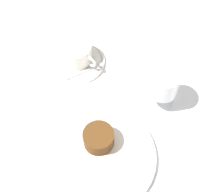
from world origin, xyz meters
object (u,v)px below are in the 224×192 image
Objects in this scene: dinner_plate at (101,158)px; coffee_cup at (76,52)px; dessert_cake at (99,138)px; wine_glass at (163,84)px.

dinner_plate is 0.29m from coffee_cup.
coffee_cup is 1.60× the size of dessert_cake.
coffee_cup is 0.98× the size of wine_glass.
dinner_plate is 2.25× the size of wine_glass.
dinner_plate is 2.29× the size of coffee_cup.
wine_glass reaches higher than coffee_cup.
dinner_plate is at bearing -37.21° from coffee_cup.
dinner_plate is at bearing -43.58° from dessert_cake.
wine_glass is (0.02, 0.21, 0.07)m from dinner_plate.
dessert_cake reaches higher than dinner_plate.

